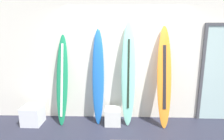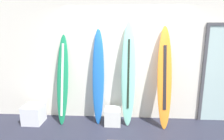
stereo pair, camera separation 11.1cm
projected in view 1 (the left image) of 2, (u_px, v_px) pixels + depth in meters
wall_back at (125, 57)px, 4.16m from camera, size 7.20×0.20×2.80m
surfboard_emerald at (62, 81)px, 3.95m from camera, size 0.27×0.46×1.91m
surfboard_cobalt at (98, 77)px, 3.95m from camera, size 0.26×0.39×2.03m
surfboard_seafoam at (128, 74)px, 3.89m from camera, size 0.31×0.42×2.19m
surfboard_sunset at (164, 78)px, 3.84m from camera, size 0.30×0.51×2.09m
display_block_left at (33, 115)px, 4.01m from camera, size 0.40×0.40×0.40m
display_block_center at (113, 116)px, 4.00m from camera, size 0.34×0.34×0.35m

